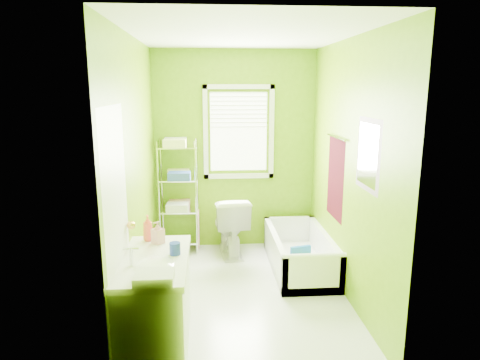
{
  "coord_description": "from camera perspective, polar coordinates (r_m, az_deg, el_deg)",
  "views": [
    {
      "loc": [
        -0.35,
        -4.12,
        2.13
      ],
      "look_at": [
        -0.02,
        0.25,
        1.17
      ],
      "focal_mm": 32.0,
      "sensor_mm": 36.0,
      "label": 1
    }
  ],
  "objects": [
    {
      "name": "toilet",
      "position": [
        5.53,
        -1.35,
        -6.0
      ],
      "size": [
        0.51,
        0.8,
        0.78
      ],
      "primitive_type": "imported",
      "rotation": [
        0.0,
        0.0,
        3.24
      ],
      "color": "white",
      "rests_on": "ground"
    },
    {
      "name": "vanity",
      "position": [
        3.68,
        -11.17,
        -15.54
      ],
      "size": [
        0.54,
        1.07,
        1.03
      ],
      "color": "white",
      "rests_on": "ground"
    },
    {
      "name": "wire_shelf_unit",
      "position": [
        5.56,
        -8.13,
        -0.5
      ],
      "size": [
        0.51,
        0.41,
        1.49
      ],
      "color": "silver",
      "rests_on": "ground"
    },
    {
      "name": "room_envelope",
      "position": [
        4.18,
        0.53,
        4.33
      ],
      "size": [
        2.14,
        2.94,
        2.62
      ],
      "color": "#5F8B06",
      "rests_on": "ground"
    },
    {
      "name": "ground",
      "position": [
        4.65,
        0.49,
        -14.89
      ],
      "size": [
        2.9,
        2.9,
        0.0
      ],
      "primitive_type": "plane",
      "color": "silver",
      "rests_on": "ground"
    },
    {
      "name": "door",
      "position": [
        3.4,
        -15.9,
        -7.57
      ],
      "size": [
        0.09,
        0.8,
        2.0
      ],
      "color": "white",
      "rests_on": "ground"
    },
    {
      "name": "right_wall_decor",
      "position": [
        4.41,
        14.1,
        1.38
      ],
      "size": [
        0.04,
        1.48,
        1.17
      ],
      "color": "#3A060E",
      "rests_on": "ground"
    },
    {
      "name": "bathtub",
      "position": [
        5.2,
        7.99,
        -10.19
      ],
      "size": [
        0.67,
        1.43,
        0.46
      ],
      "color": "white",
      "rests_on": "ground"
    },
    {
      "name": "window",
      "position": [
        5.59,
        -0.17,
        7.04
      ],
      "size": [
        0.92,
        0.05,
        1.22
      ],
      "color": "white",
      "rests_on": "ground"
    }
  ]
}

